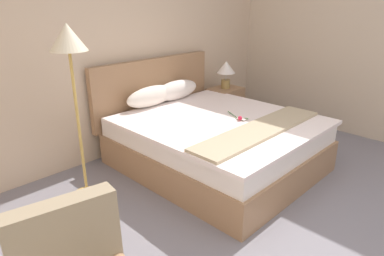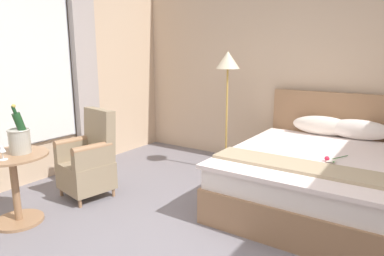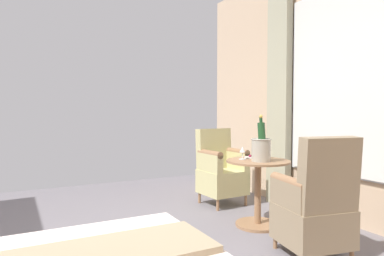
{
  "view_description": "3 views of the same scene",
  "coord_description": "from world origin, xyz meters",
  "px_view_note": "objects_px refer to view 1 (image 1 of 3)",
  "views": [
    {
      "loc": [
        -2.26,
        -0.83,
        1.86
      ],
      "look_at": [
        -0.74,
        0.65,
        1.06
      ],
      "focal_mm": 32.0,
      "sensor_mm": 36.0,
      "label": 1
    },
    {
      "loc": [
        1.34,
        -2.15,
        1.65
      ],
      "look_at": [
        -0.32,
        0.33,
        0.99
      ],
      "focal_mm": 32.0,
      "sensor_mm": 36.0,
      "label": 2
    },
    {
      "loc": [
        0.44,
        2.35,
        1.2
      ],
      "look_at": [
        -0.5,
        0.56,
        1.11
      ],
      "focal_mm": 32.0,
      "sensor_mm": 36.0,
      "label": 3
    }
  ],
  "objects_px": {
    "bedside_lamp": "(226,70)",
    "floor_lamp_brass": "(70,56)",
    "nightstand": "(225,108)",
    "bed": "(211,138)"
  },
  "relations": [
    {
      "from": "bedside_lamp",
      "to": "floor_lamp_brass",
      "type": "distance_m",
      "value": 2.59
    },
    {
      "from": "nightstand",
      "to": "floor_lamp_brass",
      "type": "xyz_separation_m",
      "value": [
        -2.52,
        -0.29,
        1.09
      ]
    },
    {
      "from": "bed",
      "to": "nightstand",
      "type": "relative_size",
      "value": 3.58
    },
    {
      "from": "bed",
      "to": "floor_lamp_brass",
      "type": "relative_size",
      "value": 1.3
    },
    {
      "from": "bed",
      "to": "floor_lamp_brass",
      "type": "height_order",
      "value": "floor_lamp_brass"
    },
    {
      "from": "bedside_lamp",
      "to": "bed",
      "type": "bearing_deg",
      "value": -147.6
    },
    {
      "from": "bed",
      "to": "floor_lamp_brass",
      "type": "distance_m",
      "value": 1.81
    },
    {
      "from": "bed",
      "to": "bedside_lamp",
      "type": "height_order",
      "value": "bed"
    },
    {
      "from": "nightstand",
      "to": "bedside_lamp",
      "type": "height_order",
      "value": "bedside_lamp"
    },
    {
      "from": "nightstand",
      "to": "floor_lamp_brass",
      "type": "relative_size",
      "value": 0.36
    }
  ]
}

